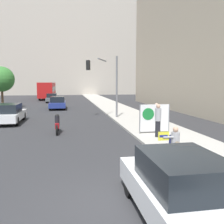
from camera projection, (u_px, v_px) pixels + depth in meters
The scene contains 15 objects.
ground_plane at pixel (123, 207), 6.17m from camera, with size 160.00×160.00×0.00m, color #303033.
sidewalk_curb at pixel (134, 118), 21.58m from camera, with size 3.89×90.00×0.13m, color #B7B2A8.
building_backdrop_far at pixel (64, 36), 68.42m from camera, with size 52.00×12.00×31.92m.
seated_protester at pixel (176, 141), 9.89m from camera, with size 0.96×0.77×1.20m.
jogger_on_sidewalk at pixel (158, 120), 13.54m from camera, with size 0.34×0.34×1.80m.
pedestrian_behind at pixel (156, 115), 16.63m from camera, with size 0.34×0.34×1.61m.
protest_banner at pixel (154, 118), 14.58m from camera, with size 1.84×0.06×1.69m.
traffic_light_pole at pixel (105, 76), 21.38m from camera, with size 2.62×2.39×5.19m.
parked_car_curbside at pixel (180, 187), 5.53m from camera, with size 1.83×4.16×1.51m.
car_on_road_nearest at pixel (9, 113), 19.14m from camera, with size 1.86×4.75×1.48m.
car_on_road_midblock at pixel (58, 103), 29.60m from camera, with size 1.86×4.66×1.48m.
car_on_road_distant at pixel (52, 98), 39.65m from camera, with size 1.72×4.16×1.44m.
city_bus_on_road at pixel (47, 90), 48.27m from camera, with size 2.57×12.05×3.16m.
motorcycle_on_road at pixel (57, 125), 15.33m from camera, with size 0.28×2.14×1.18m.
street_tree_midblock at pixel (1, 79), 30.19m from camera, with size 3.06×3.06×5.07m.
Camera 1 is at (-1.28, -5.72, 3.05)m, focal length 40.00 mm.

